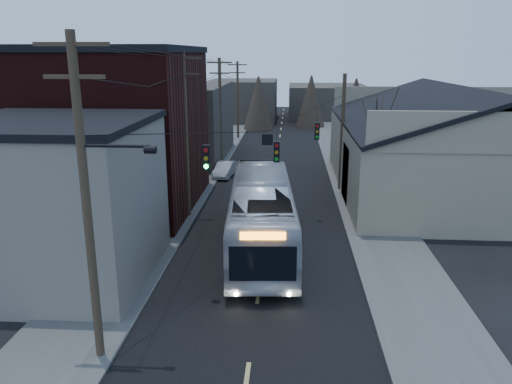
# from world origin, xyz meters

# --- Properties ---
(road_surface) EXTENTS (9.00, 110.00, 0.02)m
(road_surface) POSITION_xyz_m (0.00, 30.00, 0.01)
(road_surface) COLOR black
(road_surface) RESTS_ON ground
(sidewalk_left) EXTENTS (4.00, 110.00, 0.12)m
(sidewalk_left) POSITION_xyz_m (-6.50, 30.00, 0.06)
(sidewalk_left) COLOR #474744
(sidewalk_left) RESTS_ON ground
(sidewalk_right) EXTENTS (4.00, 110.00, 0.12)m
(sidewalk_right) POSITION_xyz_m (6.50, 30.00, 0.06)
(sidewalk_right) COLOR #474744
(sidewalk_right) RESTS_ON ground
(building_clapboard) EXTENTS (8.00, 8.00, 7.00)m
(building_clapboard) POSITION_xyz_m (-9.00, 9.00, 3.50)
(building_clapboard) COLOR #6E665C
(building_clapboard) RESTS_ON ground
(building_brick) EXTENTS (10.00, 12.00, 10.00)m
(building_brick) POSITION_xyz_m (-10.00, 20.00, 5.00)
(building_brick) COLOR black
(building_brick) RESTS_ON ground
(building_left_far) EXTENTS (9.00, 14.00, 7.00)m
(building_left_far) POSITION_xyz_m (-9.50, 36.00, 3.50)
(building_left_far) COLOR #38332D
(building_left_far) RESTS_ON ground
(warehouse) EXTENTS (16.16, 20.60, 7.73)m
(warehouse) POSITION_xyz_m (13.00, 25.00, 2.70)
(warehouse) COLOR gray
(warehouse) RESTS_ON ground
(building_far_left) EXTENTS (10.00, 12.00, 6.00)m
(building_far_left) POSITION_xyz_m (-6.00, 65.00, 3.00)
(building_far_left) COLOR #38332D
(building_far_left) RESTS_ON ground
(building_far_right) EXTENTS (12.00, 14.00, 5.00)m
(building_far_right) POSITION_xyz_m (7.00, 70.00, 2.50)
(building_far_right) COLOR #38332D
(building_far_right) RESTS_ON ground
(bare_tree) EXTENTS (0.40, 0.40, 7.20)m
(bare_tree) POSITION_xyz_m (6.50, 20.00, 3.60)
(bare_tree) COLOR black
(bare_tree) RESTS_ON ground
(utility_lines) EXTENTS (11.24, 45.28, 10.50)m
(utility_lines) POSITION_xyz_m (-3.11, 24.14, 4.95)
(utility_lines) COLOR #382B1E
(utility_lines) RESTS_ON ground
(bus) EXTENTS (3.92, 13.33, 3.67)m
(bus) POSITION_xyz_m (-0.18, 13.26, 1.83)
(bus) COLOR #AFB2BC
(bus) RESTS_ON ground
(parked_car) EXTENTS (1.73, 3.82, 1.22)m
(parked_car) POSITION_xyz_m (-4.09, 28.60, 0.61)
(parked_car) COLOR #9B9CA2
(parked_car) RESTS_ON ground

